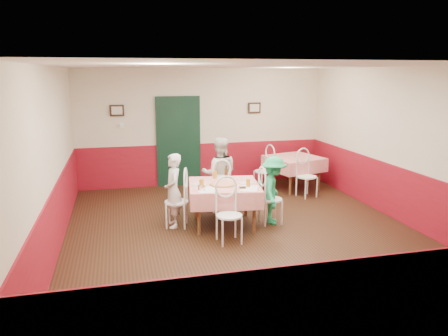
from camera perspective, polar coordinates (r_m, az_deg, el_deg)
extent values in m
plane|color=black|center=(7.66, 2.36, -8.26)|extent=(7.00, 7.00, 0.00)
plane|color=white|center=(7.18, 2.56, 13.16)|extent=(7.00, 7.00, 0.00)
cube|color=beige|center=(10.66, -2.84, 5.34)|extent=(6.00, 0.10, 2.80)
cube|color=beige|center=(4.15, 16.19, -6.35)|extent=(6.00, 0.10, 2.80)
cube|color=beige|center=(7.07, -21.57, 0.92)|extent=(0.10, 7.00, 2.80)
cube|color=beige|center=(8.62, 22.00, 2.79)|extent=(0.10, 7.00, 2.80)
cube|color=maroon|center=(10.79, -2.77, 0.58)|extent=(6.00, 0.03, 1.00)
cube|color=maroon|center=(4.52, 15.38, -17.17)|extent=(6.00, 0.03, 1.00)
cube|color=maroon|center=(7.29, -20.90, -6.02)|extent=(0.03, 7.00, 1.00)
cube|color=maroon|center=(8.79, 21.45, -3.00)|extent=(0.03, 7.00, 1.00)
cube|color=black|center=(10.56, -5.97, 3.31)|extent=(0.96, 0.06, 2.10)
cube|color=black|center=(10.37, -13.81, 7.31)|extent=(0.32, 0.03, 0.26)
cube|color=black|center=(10.89, 3.98, 7.85)|extent=(0.32, 0.03, 0.26)
cube|color=white|center=(10.41, -13.16, 5.42)|extent=(0.10, 0.03, 0.10)
cube|color=red|center=(7.87, 0.00, -4.81)|extent=(1.38, 1.38, 0.77)
cube|color=red|center=(10.48, 9.08, -0.61)|extent=(1.37, 1.37, 0.77)
cylinder|color=#B74723|center=(7.70, -0.13, -2.10)|extent=(0.52, 0.52, 0.03)
cylinder|color=white|center=(7.72, -3.27, -2.14)|extent=(0.28, 0.28, 0.01)
cylinder|color=white|center=(7.81, 2.92, -1.97)|extent=(0.28, 0.28, 0.01)
cylinder|color=white|center=(8.19, -0.15, -1.28)|extent=(0.28, 0.28, 0.01)
cylinder|color=#BF7219|center=(7.48, -2.94, -2.07)|extent=(0.09, 0.09, 0.15)
cylinder|color=#BF7219|center=(7.57, 3.18, -1.98)|extent=(0.08, 0.08, 0.13)
cylinder|color=#BF7219|center=(8.16, -1.17, -0.88)|extent=(0.09, 0.09, 0.14)
cylinder|color=#381C0A|center=(8.16, 0.28, -0.60)|extent=(0.07, 0.07, 0.22)
cylinder|color=silver|center=(7.34, -3.12, -2.60)|extent=(0.04, 0.04, 0.09)
cylinder|color=silver|center=(7.31, -2.61, -2.67)|extent=(0.04, 0.04, 0.09)
cylinder|color=#B23319|center=(7.35, -3.32, -2.59)|extent=(0.04, 0.04, 0.09)
cube|color=white|center=(7.38, -2.30, -2.86)|extent=(0.30, 0.40, 0.00)
cube|color=white|center=(7.48, 3.26, -2.66)|extent=(0.42, 0.48, 0.00)
cube|color=black|center=(7.48, 2.44, -2.57)|extent=(0.12, 0.10, 0.02)
imported|color=gray|center=(7.76, -6.64, -2.96)|extent=(0.33, 0.49, 1.32)
imported|color=gray|center=(8.64, -0.59, -0.79)|extent=(0.81, 0.69, 1.47)
imported|color=gray|center=(7.94, 6.49, -2.89)|extent=(0.74, 0.92, 1.24)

